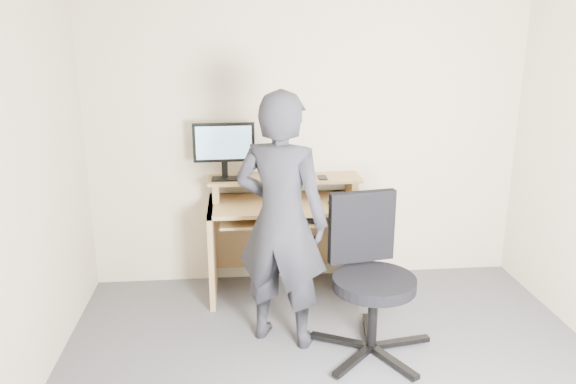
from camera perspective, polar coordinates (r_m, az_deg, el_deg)
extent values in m
cube|color=beige|center=(4.52, 2.02, 6.22)|extent=(3.50, 0.02, 2.50)
cube|color=tan|center=(4.44, -7.67, -5.88)|extent=(0.04, 0.60, 0.75)
cube|color=tan|center=(4.54, 7.18, -5.36)|extent=(0.04, 0.60, 0.75)
cube|color=tan|center=(4.33, -0.17, -1.24)|extent=(1.20, 0.60, 0.03)
cube|color=tan|center=(4.29, -0.07, -2.77)|extent=(1.02, 0.38, 0.02)
cube|color=tan|center=(4.44, -7.31, 0.26)|extent=(0.05, 0.28, 0.15)
cube|color=tan|center=(4.53, 6.48, 0.62)|extent=(0.05, 0.28, 0.15)
cube|color=tan|center=(4.43, -0.35, 1.35)|extent=(1.20, 0.30, 0.02)
cube|color=tan|center=(4.70, -0.48, -3.80)|extent=(1.20, 0.03, 0.65)
cube|color=black|center=(4.38, -6.42, 1.35)|extent=(0.21, 0.13, 0.01)
cube|color=black|center=(4.38, -6.44, 2.33)|extent=(0.05, 0.04, 0.13)
cube|color=black|center=(4.31, -6.54, 5.04)|extent=(0.47, 0.05, 0.30)
cube|color=#83BDE3|center=(4.30, -6.54, 4.99)|extent=(0.42, 0.02, 0.25)
cube|color=black|center=(4.44, -0.02, 2.88)|extent=(0.11, 0.15, 0.20)
cylinder|color=silver|center=(4.39, 1.47, 2.70)|extent=(0.09, 0.09, 0.20)
cube|color=black|center=(4.41, 3.52, 1.48)|extent=(0.07, 0.13, 0.01)
cube|color=black|center=(4.34, -2.44, 1.41)|extent=(0.05, 0.05, 0.03)
torus|color=silver|center=(4.48, -3.32, 1.75)|extent=(0.18, 0.18, 0.06)
cube|color=black|center=(4.27, -0.16, -2.49)|extent=(0.49, 0.31, 0.03)
ellipsoid|color=black|center=(4.27, 4.70, -1.07)|extent=(0.11, 0.08, 0.04)
cube|color=black|center=(3.92, 11.39, -14.71)|extent=(0.41, 0.12, 0.03)
cube|color=black|center=(4.02, 8.17, -13.69)|extent=(0.11, 0.41, 0.03)
cube|color=black|center=(3.88, 5.30, -14.77)|extent=(0.38, 0.23, 0.03)
cube|color=black|center=(3.68, 6.69, -16.67)|extent=(0.32, 0.32, 0.03)
cube|color=black|center=(3.71, 10.69, -16.61)|extent=(0.23, 0.38, 0.03)
cylinder|color=black|center=(3.73, 8.59, -12.35)|extent=(0.06, 0.06, 0.42)
cylinder|color=black|center=(3.62, 8.75, -9.12)|extent=(0.53, 0.53, 0.07)
cube|color=black|center=(3.71, 7.51, -3.50)|extent=(0.45, 0.14, 0.48)
imported|color=black|center=(3.61, -0.70, -2.99)|extent=(0.73, 0.63, 1.69)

